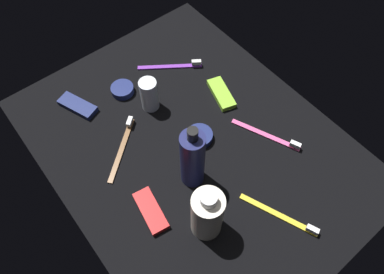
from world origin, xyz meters
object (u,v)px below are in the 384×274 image
bodywash_bottle (207,214)px  snack_bar_navy (78,106)px  snack_bar_lime (221,94)px  cream_tin_right (122,90)px  toothbrush_yellow (283,217)px  cream_tin_left (199,135)px  toothbrush_pink (270,136)px  deodorant_stick (149,95)px  toothbrush_purple (174,66)px  snack_bar_red (151,211)px  toothbrush_brown (123,145)px  lotion_bottle (193,159)px

bodywash_bottle → snack_bar_navy: (-45.06, -5.62, -6.55)cm
snack_bar_lime → cream_tin_right: bearing=-114.5°
toothbrush_yellow → cream_tin_left: (-27.31, -1.19, 0.36)cm
bodywash_bottle → toothbrush_pink: (-7.22, 26.67, -6.69)cm
deodorant_stick → snack_bar_navy: 19.35cm
toothbrush_pink → cream_tin_right: 40.38cm
snack_bar_navy → cream_tin_left: bearing=13.9°
toothbrush_pink → toothbrush_purple: bearing=-172.7°
bodywash_bottle → toothbrush_purple: (-40.61, 22.37, -6.69)cm
snack_bar_red → cream_tin_left: size_ratio=1.61×
snack_bar_red → snack_bar_lime: same height
deodorant_stick → toothbrush_pink: bearing=33.2°
cream_tin_left → cream_tin_right: size_ratio=1.07×
deodorant_stick → cream_tin_left: (15.37, 3.53, -3.67)cm
toothbrush_purple → toothbrush_yellow: 50.40cm
toothbrush_pink → snack_bar_red: (-2.69, -34.07, 0.14)cm
toothbrush_pink → snack_bar_red: 34.17cm
toothbrush_purple → cream_tin_right: size_ratio=2.54×
snack_bar_lime → cream_tin_right: size_ratio=1.72×
deodorant_stick → snack_bar_red: size_ratio=0.89×
deodorant_stick → toothbrush_pink: size_ratio=0.54×
toothbrush_brown → snack_bar_red: bearing=-13.8°
snack_bar_navy → bodywash_bottle: bearing=-13.7°
toothbrush_yellow → cream_tin_right: 51.81cm
snack_bar_red → bodywash_bottle: bearing=46.1°
toothbrush_brown → snack_bar_lime: bearing=83.7°
toothbrush_pink → cream_tin_left: size_ratio=2.63×
lotion_bottle → bodywash_bottle: size_ratio=1.23×
lotion_bottle → cream_tin_left: bearing=133.0°
toothbrush_purple → cream_tin_left: (22.42, -9.38, 0.36)cm
cream_tin_left → cream_tin_right: bearing=-164.4°
snack_bar_red → toothbrush_pink: bearing=94.9°
deodorant_stick → snack_bar_lime: size_ratio=0.89×
toothbrush_brown → cream_tin_left: bearing=58.9°
toothbrush_purple → cream_tin_left: bearing=-22.7°
deodorant_stick → snack_bar_red: 29.30cm
toothbrush_yellow → snack_bar_navy: toothbrush_yellow is taller
cream_tin_right → toothbrush_brown: bearing=-33.1°
lotion_bottle → snack_bar_lime: size_ratio=1.92×
lotion_bottle → cream_tin_left: size_ratio=3.08×
deodorant_stick → bodywash_bottle: bearing=-15.7°
bodywash_bottle → lotion_bottle: bearing=155.1°
lotion_bottle → bodywash_bottle: 11.96cm
toothbrush_purple → toothbrush_yellow: same height
cream_tin_right → snack_bar_lime: bearing=48.5°
snack_bar_lime → bodywash_bottle: bearing=-29.6°
toothbrush_purple → snack_bar_navy: toothbrush_purple is taller
snack_bar_red → lotion_bottle: bearing=103.3°
toothbrush_brown → snack_bar_navy: bearing=-171.3°
bodywash_bottle → toothbrush_brown: bearing=-173.9°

